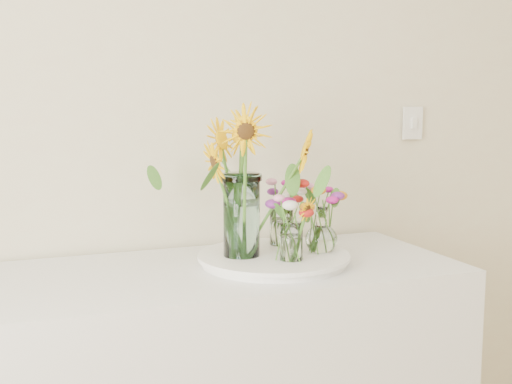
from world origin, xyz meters
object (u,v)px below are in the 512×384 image
tray (274,260)px  small_vase_b (321,230)px  mason_jar (241,216)px  small_vase_c (281,226)px  small_vase_a (291,242)px

tray → small_vase_b: 0.17m
mason_jar → small_vase_c: (0.17, 0.10, -0.06)m
mason_jar → small_vase_a: bearing=-40.7°
small_vase_b → small_vase_c: (-0.08, 0.13, -0.01)m
small_vase_a → small_vase_b: bearing=28.3°
mason_jar → tray: bearing=-8.2°
tray → small_vase_b: small_vase_b is taller
small_vase_a → small_vase_b: size_ratio=0.80×
small_vase_c → tray: bearing=-122.6°
small_vase_b → small_vase_c: size_ratio=1.09×
tray → small_vase_a: (0.02, -0.09, 0.07)m
small_vase_a → small_vase_c: size_ratio=0.87×
tray → small_vase_b: size_ratio=3.05×
tray → small_vase_a: small_vase_a is taller
tray → small_vase_a: bearing=-77.5°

